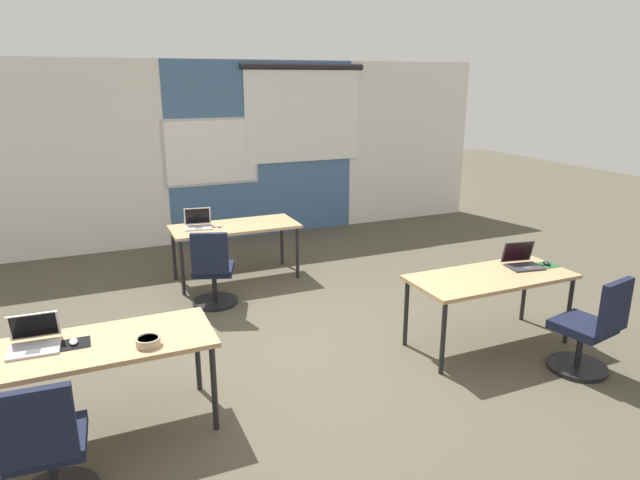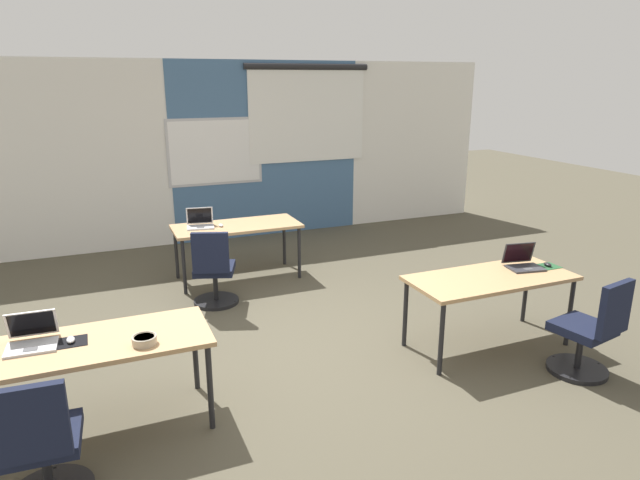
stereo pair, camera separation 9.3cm
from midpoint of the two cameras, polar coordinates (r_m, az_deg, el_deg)
The scene contains 17 objects.
ground_plane at distance 5.43m, azimuth -1.89°, elevation -11.34°, with size 24.00×24.00×0.00m.
back_wall_assembly at distance 8.94m, azimuth -11.42°, elevation 8.87°, with size 10.00×0.27×2.80m.
desk_near_left at distance 4.33m, azimuth -21.50°, elevation -10.38°, with size 1.60×0.70×0.72m.
desk_near_right at distance 5.53m, azimuth 17.64°, elevation -4.16°, with size 1.60×0.70×0.72m.
desk_far_center at distance 7.16m, azimuth -8.21°, elevation 1.10°, with size 1.60×0.70×0.72m.
laptop_near_left_end at distance 4.40m, azimuth -27.05°, elevation -9.07°, with size 0.34×0.32×0.23m.
mousepad_near_left_end at distance 4.35m, azimuth -23.73°, elevation -9.61°, with size 0.22×0.19×0.00m.
mouse_near_left_end at distance 4.34m, azimuth -23.76°, elevation -9.38°, with size 0.06×0.10×0.03m.
chair_near_left_end at distance 3.88m, azimuth -26.12°, elevation -19.08°, with size 0.52×0.55×0.92m.
laptop_near_right_end at distance 5.84m, azimuth 20.62°, elevation -2.19°, with size 0.37×0.34×0.23m.
mousepad_near_right_end at distance 5.98m, azimuth 22.82°, elevation -2.51°, with size 0.22×0.19×0.00m.
mouse_near_right_end at distance 5.97m, azimuth 22.84°, elevation -2.34°, with size 0.07×0.11×0.03m.
chair_near_right_end at distance 5.42m, azimuth 26.50°, elevation -8.82°, with size 0.52×0.57×0.92m.
laptop_far_left at distance 7.11m, azimuth -11.89°, elevation 1.73°, with size 0.37×0.32×0.24m.
mouse_far_left at distance 7.09m, azimuth -9.82°, elevation 1.51°, with size 0.06×0.10×0.03m.
chair_far_left at distance 6.41m, azimuth -10.47°, elevation -3.50°, with size 0.56×0.61×0.92m.
snack_bowl at distance 4.13m, azimuth -17.04°, elevation -9.77°, with size 0.18×0.18×0.06m.
Camera 2 is at (-1.64, -4.52, 2.52)m, focal length 31.03 mm.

